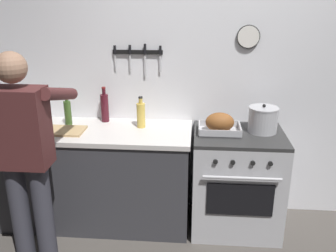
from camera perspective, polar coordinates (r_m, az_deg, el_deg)
wall_back at (r=3.34m, az=7.14°, el=7.59°), size 6.00×0.13×2.60m
counter_block at (r=3.46m, az=-13.90°, el=-7.31°), size 2.03×0.65×0.90m
stove at (r=3.31m, az=10.59°, el=-8.44°), size 0.76×0.67×0.90m
person_cook at (r=2.78m, az=-21.45°, el=-3.77°), size 0.51×0.63×1.66m
roasting_pan at (r=3.09m, az=8.07°, el=0.32°), size 0.35×0.26×0.17m
stock_pot at (r=3.18m, az=14.57°, el=0.98°), size 0.25×0.25×0.24m
cutting_board at (r=3.23m, az=-16.06°, el=-0.70°), size 0.36×0.24×0.02m
bottle_wine_red at (r=3.37m, az=-9.84°, el=2.91°), size 0.07×0.07×0.32m
bottle_cooking_oil at (r=3.19m, az=-4.24°, el=1.80°), size 0.07×0.07×0.28m
bottle_olive_oil at (r=3.37m, az=-15.35°, el=2.10°), size 0.06×0.06×0.28m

